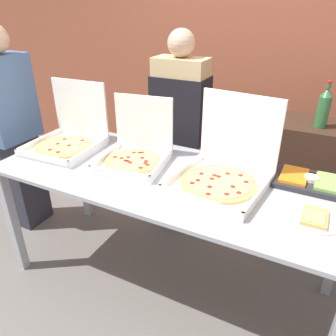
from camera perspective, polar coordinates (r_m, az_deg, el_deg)
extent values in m
plane|color=slate|center=(2.55, 0.00, -18.66)|extent=(16.00, 16.00, 0.00)
cube|color=#9E5138|center=(3.40, 13.80, 19.32)|extent=(10.00, 0.06, 2.80)
cube|color=#A8AAB2|center=(2.02, 0.00, -1.57)|extent=(2.19, 0.88, 0.02)
cube|color=#A8AAB2|center=(2.61, -25.42, -8.47)|extent=(0.06, 0.06, 0.84)
cube|color=#A8AAB2|center=(3.05, -14.41, -1.21)|extent=(0.06, 0.06, 0.84)
cube|color=white|center=(2.46, -17.65, 3.15)|extent=(0.48, 0.48, 0.02)
cube|color=white|center=(2.31, -21.18, 1.72)|extent=(0.45, 0.04, 0.04)
cube|color=white|center=(2.59, -21.47, 4.48)|extent=(0.04, 0.45, 0.04)
cube|color=white|center=(2.32, -13.59, 3.01)|extent=(0.04, 0.45, 0.04)
cube|color=white|center=(2.55, -15.00, 9.83)|extent=(0.45, 0.04, 0.43)
cylinder|color=tan|center=(2.45, -17.71, 3.56)|extent=(0.40, 0.40, 0.02)
cylinder|color=#EFCC70|center=(2.45, -17.75, 3.79)|extent=(0.34, 0.34, 0.00)
cylinder|color=maroon|center=(2.43, -16.84, 3.80)|extent=(0.03, 0.03, 0.00)
cylinder|color=maroon|center=(2.49, -14.69, 4.69)|extent=(0.03, 0.03, 0.00)
cylinder|color=maroon|center=(2.55, -17.54, 4.84)|extent=(0.03, 0.03, 0.00)
cylinder|color=maroon|center=(2.48, -18.67, 4.03)|extent=(0.03, 0.03, 0.00)
cylinder|color=maroon|center=(2.40, -19.87, 3.02)|extent=(0.03, 0.03, 0.00)
cylinder|color=maroon|center=(2.34, -18.62, 2.65)|extent=(0.03, 0.03, 0.00)
cube|color=white|center=(1.91, 8.73, -3.11)|extent=(0.55, 0.55, 0.02)
cube|color=white|center=(1.70, 5.35, -5.70)|extent=(0.49, 0.07, 0.04)
cube|color=white|center=(1.99, 2.53, -0.48)|extent=(0.07, 0.49, 0.04)
cube|color=white|center=(1.82, 15.63, -4.31)|extent=(0.07, 0.49, 0.04)
cube|color=white|center=(2.02, 12.33, 6.07)|extent=(0.49, 0.07, 0.47)
cylinder|color=tan|center=(1.90, 8.77, -2.61)|extent=(0.44, 0.44, 0.02)
cylinder|color=#EFCC70|center=(1.89, 8.79, -2.33)|extent=(0.37, 0.37, 0.00)
cylinder|color=maroon|center=(1.85, 11.22, -3.19)|extent=(0.03, 0.03, 0.00)
cylinder|color=maroon|center=(1.91, 13.46, -2.35)|extent=(0.03, 0.03, 0.00)
cylinder|color=maroon|center=(1.97, 12.54, -1.25)|extent=(0.03, 0.03, 0.00)
cylinder|color=maroon|center=(1.98, 10.36, -0.96)|extent=(0.03, 0.03, 0.00)
cylinder|color=maroon|center=(1.94, 8.80, -1.47)|extent=(0.03, 0.03, 0.00)
cylinder|color=maroon|center=(1.95, 8.10, -1.26)|extent=(0.03, 0.03, 0.00)
cylinder|color=maroon|center=(1.95, 5.83, -0.99)|extent=(0.03, 0.03, 0.00)
cylinder|color=maroon|center=(1.91, 7.65, -1.84)|extent=(0.03, 0.03, 0.00)
cylinder|color=maroon|center=(1.88, 5.23, -2.13)|extent=(0.03, 0.03, 0.00)
cylinder|color=maroon|center=(1.85, 4.24, -2.62)|extent=(0.03, 0.03, 0.00)
cylinder|color=maroon|center=(1.83, 7.25, -3.25)|extent=(0.03, 0.03, 0.00)
cylinder|color=maroon|center=(1.76, 7.02, -4.52)|extent=(0.03, 0.03, 0.00)
cylinder|color=maroon|center=(1.77, 10.19, -4.48)|extent=(0.03, 0.03, 0.00)
cylinder|color=maroon|center=(1.80, 12.24, -4.22)|extent=(0.03, 0.03, 0.00)
cube|color=white|center=(2.14, -6.17, 0.70)|extent=(0.46, 0.46, 0.02)
cube|color=white|center=(1.97, -8.51, -0.96)|extent=(0.41, 0.08, 0.04)
cube|color=white|center=(2.21, -10.86, 2.11)|extent=(0.08, 0.41, 0.04)
cube|color=white|center=(2.06, -1.22, 0.68)|extent=(0.08, 0.41, 0.04)
cube|color=white|center=(2.24, -4.22, 7.70)|extent=(0.41, 0.08, 0.39)
cylinder|color=tan|center=(2.13, -6.19, 1.16)|extent=(0.36, 0.36, 0.02)
cylinder|color=#EFCC70|center=(2.13, -6.21, 1.42)|extent=(0.31, 0.31, 0.00)
cylinder|color=maroon|center=(2.07, -3.96, 0.83)|extent=(0.03, 0.03, 0.00)
cylinder|color=maroon|center=(2.10, -3.86, 1.21)|extent=(0.03, 0.03, 0.00)
cylinder|color=maroon|center=(2.15, -4.51, 1.79)|extent=(0.03, 0.03, 0.00)
cylinder|color=maroon|center=(2.22, -4.51, 2.72)|extent=(0.03, 0.03, 0.00)
cylinder|color=maroon|center=(2.22, -5.00, 2.69)|extent=(0.03, 0.03, 0.00)
cylinder|color=maroon|center=(2.22, -5.98, 2.70)|extent=(0.03, 0.03, 0.00)
cylinder|color=maroon|center=(2.16, -6.95, 1.89)|extent=(0.03, 0.03, 0.00)
cylinder|color=maroon|center=(2.15, -8.16, 1.67)|extent=(0.03, 0.03, 0.00)
cylinder|color=maroon|center=(2.18, -9.24, 1.90)|extent=(0.03, 0.03, 0.00)
cylinder|color=maroon|center=(2.12, -7.44, 1.30)|extent=(0.03, 0.03, 0.00)
cylinder|color=maroon|center=(2.11, -7.04, 1.22)|extent=(0.03, 0.03, 0.00)
cylinder|color=maroon|center=(2.09, -6.58, 0.94)|extent=(0.03, 0.03, 0.00)
cylinder|color=maroon|center=(2.02, -4.79, 0.06)|extent=(0.03, 0.03, 0.00)
cylinder|color=maroon|center=(2.05, -3.58, 0.56)|extent=(0.03, 0.03, 0.00)
cylinder|color=white|center=(1.78, 24.11, -8.16)|extent=(0.25, 0.25, 0.01)
cube|color=tan|center=(1.77, 24.19, -7.81)|extent=(0.12, 0.17, 0.02)
cube|color=#EFCC70|center=(1.76, 24.23, -7.71)|extent=(0.09, 0.12, 0.01)
cube|color=#28282D|center=(2.08, 23.55, -2.32)|extent=(0.42, 0.27, 0.03)
cube|color=orange|center=(2.07, 21.11, -1.22)|extent=(0.15, 0.22, 0.02)
cube|color=#8CC65B|center=(2.07, 26.24, -2.31)|extent=(0.15, 0.22, 0.02)
cylinder|color=white|center=(2.07, 23.69, -1.67)|extent=(0.08, 0.08, 0.02)
cube|color=#382319|center=(2.83, 24.32, -3.11)|extent=(0.76, 0.45, 1.03)
cylinder|color=#2D6638|center=(2.53, 25.34, 8.78)|extent=(0.08, 0.08, 0.22)
cone|color=#2D6638|center=(2.49, 25.98, 11.74)|extent=(0.08, 0.08, 0.06)
cylinder|color=#2D6638|center=(2.48, 26.20, 12.77)|extent=(0.03, 0.03, 0.04)
cylinder|color=red|center=(2.48, 26.32, 13.31)|extent=(0.03, 0.03, 0.01)
cube|color=#473D33|center=(2.86, 1.90, -2.86)|extent=(0.28, 0.20, 0.80)
cube|color=#D1B27F|center=(2.57, 2.15, 11.34)|extent=(0.40, 0.22, 0.66)
cube|color=black|center=(2.58, 2.13, 10.21)|extent=(0.42, 0.24, 0.50)
sphere|color=#D8AD8C|center=(2.48, 2.34, 20.94)|extent=(0.20, 0.20, 0.20)
cube|color=#2D2D38|center=(3.14, -23.49, -2.19)|extent=(0.20, 0.28, 0.81)
cube|color=#4C6B99|center=(2.88, -26.23, 10.70)|extent=(0.22, 0.40, 0.66)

